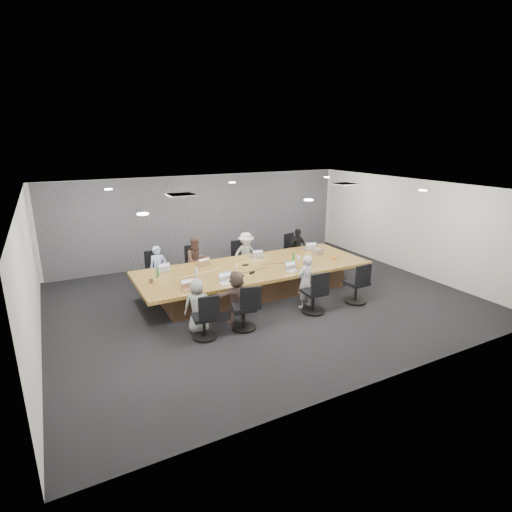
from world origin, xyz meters
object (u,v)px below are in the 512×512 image
stapler (252,273)px  chair_1 (193,267)px  laptop_5 (226,283)px  chair_5 (244,311)px  person_2 (246,255)px  snack_packet (333,258)px  person_3 (297,248)px  laptop_1 (204,264)px  laptop_6 (293,271)px  canvas_bag (318,251)px  mug_brown (151,281)px  chair_6 (314,295)px  chair_0 (156,274)px  laptop_4 (189,290)px  laptop_0 (163,270)px  chair_3 (291,253)px  bottle_green_left (157,272)px  person_5 (237,297)px  conference_table (254,279)px  laptop_3 (307,248)px  person_4 (198,306)px  bottle_clear (197,272)px  person_1 (197,261)px  chair_7 (356,286)px  person_6 (305,282)px  chair_2 (241,261)px  chair_4 (204,321)px  person_0 (158,269)px

stapler → chair_1: bearing=89.1°
laptop_5 → chair_5: bearing=-101.4°
person_2 → snack_packet: bearing=-39.4°
person_3 → stapler: (-2.53, -1.83, 0.14)m
laptop_1 → person_3: size_ratio=0.28×
person_2 → laptop_6: bearing=-79.5°
chair_1 → canvas_bag: 3.60m
mug_brown → stapler: mug_brown is taller
chair_6 → laptop_6: chair_6 is taller
mug_brown → stapler: 2.39m
chair_0 → laptop_4: bearing=96.8°
canvas_bag → laptop_0: bearing=171.9°
laptop_5 → chair_6: bearing=-37.9°
chair_5 → laptop_5: (0.00, 0.90, 0.34)m
chair_3 → bottle_green_left: bottle_green_left is taller
bottle_green_left → chair_3: bearing=16.1°
laptop_4 → person_5: person_5 is taller
conference_table → laptop_3: size_ratio=18.00×
person_5 → laptop_3: bearing=-146.9°
chair_5 → person_4: (-0.89, 0.35, 0.17)m
person_5 → laptop_6: size_ratio=3.87×
stapler → canvas_bag: (2.46, 0.67, 0.05)m
chair_5 → person_3: 4.54m
conference_table → chair_6: bearing=-68.5°
chair_0 → laptop_6: (2.83, -2.50, 0.37)m
bottle_clear → stapler: (1.28, -0.40, -0.09)m
person_1 → laptop_6: size_ratio=4.39×
chair_7 → laptop_4: chair_7 is taller
chair_0 → person_2: person_2 is taller
person_6 → snack_packet: (1.59, 0.96, 0.11)m
snack_packet → chair_2: bearing=131.1°
chair_7 → laptop_3: (0.26, 2.50, 0.32)m
person_3 → snack_packet: size_ratio=7.70×
mug_brown → chair_7: bearing=-20.5°
chair_0 → bottle_green_left: bearing=83.0°
chair_6 → person_3: 3.42m
chair_7 → person_6: person_6 is taller
chair_1 → person_5: 3.06m
person_3 → person_1: bearing=169.9°
conference_table → chair_4: 2.65m
person_2 → chair_6: bearing=-81.3°
person_3 → laptop_3: person_3 is taller
chair_0 → stapler: bearing=134.2°
chair_2 → mug_brown: bearing=32.6°
person_3 → bottle_clear: (-3.81, -1.43, 0.23)m
chair_7 → person_4: 4.00m
chair_4 → person_0: (-0.13, 3.05, 0.23)m
conference_table → mug_brown: size_ratio=58.39×
laptop_5 → person_5: bearing=-101.4°
laptop_5 → person_6: 1.89m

